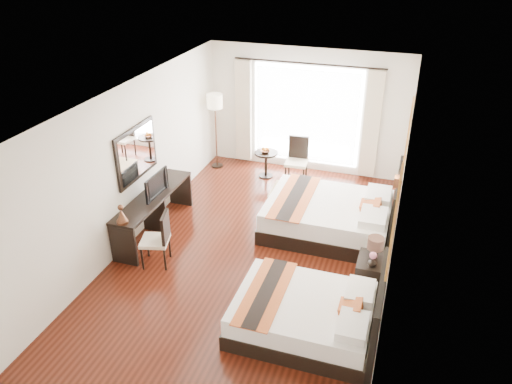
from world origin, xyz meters
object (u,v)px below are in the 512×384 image
(vase, at_px, (372,266))
(nightstand, at_px, (372,275))
(bed_far, at_px, (334,216))
(window_chair, at_px, (296,169))
(console_desk, at_px, (155,213))
(television, at_px, (153,184))
(desk_chair, at_px, (157,248))
(side_table, at_px, (266,164))
(floor_lamp, at_px, (215,106))
(bed_near, at_px, (310,314))
(table_lamp, at_px, (375,245))
(fruit_bowl, at_px, (265,152))

(vase, bearing_deg, nightstand, 87.56)
(bed_far, distance_m, window_chair, 2.15)
(vase, xyz_separation_m, console_desk, (-3.99, 0.66, -0.19))
(television, xyz_separation_m, desk_chair, (0.50, -0.92, -0.68))
(side_table, bearing_deg, window_chair, -1.89)
(desk_chair, distance_m, floor_lamp, 4.10)
(bed_near, distance_m, nightstand, 1.38)
(nightstand, relative_size, table_lamp, 1.47)
(side_table, bearing_deg, desk_chair, -101.31)
(console_desk, xyz_separation_m, floor_lamp, (0.01, 3.00, 1.11))
(console_desk, bearing_deg, fruit_bowl, 65.96)
(bed_far, distance_m, console_desk, 3.29)
(table_lamp, distance_m, television, 4.00)
(vase, xyz_separation_m, fruit_bowl, (-2.74, 3.47, 0.05))
(table_lamp, height_order, desk_chair, desk_chair)
(nightstand, relative_size, television, 0.78)
(fruit_bowl, bearing_deg, bed_near, -65.45)
(table_lamp, bearing_deg, fruit_bowl, 130.61)
(television, distance_m, desk_chair, 1.25)
(desk_chair, xyz_separation_m, floor_lamp, (-0.51, 3.89, 1.19))
(bed_far, distance_m, side_table, 2.62)
(vase, xyz_separation_m, side_table, (-2.73, 3.49, -0.27))
(bed_far, height_order, television, bed_far)
(nightstand, bearing_deg, television, 172.74)
(table_lamp, relative_size, console_desk, 0.18)
(bed_near, distance_m, window_chair, 4.67)
(nightstand, distance_m, desk_chair, 3.50)
(bed_far, height_order, window_chair, bed_far)
(console_desk, xyz_separation_m, television, (0.02, 0.03, 0.59))
(desk_chair, bearing_deg, side_table, -116.26)
(floor_lamp, height_order, window_chair, floor_lamp)
(vase, relative_size, side_table, 0.24)
(table_lamp, distance_m, floor_lamp, 5.28)
(window_chair, bearing_deg, vase, 26.50)
(bed_near, height_order, fruit_bowl, bed_near)
(bed_near, height_order, desk_chair, bed_near)
(table_lamp, height_order, fruit_bowl, table_lamp)
(side_table, relative_size, fruit_bowl, 2.84)
(bed_near, height_order, floor_lamp, floor_lamp)
(bed_near, bearing_deg, fruit_bowl, 114.55)
(nightstand, xyz_separation_m, floor_lamp, (-3.99, 3.48, 1.21))
(nightstand, distance_m, window_chair, 3.87)
(desk_chair, distance_m, fruit_bowl, 3.79)
(nightstand, height_order, window_chair, window_chair)
(floor_lamp, bearing_deg, bed_far, -32.57)
(side_table, bearing_deg, console_desk, -114.06)
(bed_near, bearing_deg, console_desk, 153.20)
(bed_near, relative_size, desk_chair, 2.08)
(bed_near, height_order, vase, bed_near)
(desk_chair, distance_m, side_table, 3.81)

